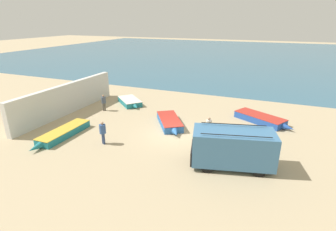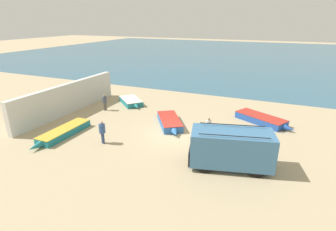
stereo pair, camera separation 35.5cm
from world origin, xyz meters
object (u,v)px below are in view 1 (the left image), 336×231
(fishing_rowboat_0, at_px, (130,102))
(fishing_rowboat_2, at_px, (62,133))
(fisherman_0, at_px, (104,101))
(fishing_rowboat_1, at_px, (261,119))
(fisherman_2, at_px, (103,131))
(fisherman_1, at_px, (209,126))
(parked_van, at_px, (232,147))
(fishing_rowboat_3, at_px, (170,122))

(fishing_rowboat_0, relative_size, fishing_rowboat_2, 0.66)
(fishing_rowboat_2, bearing_deg, fisherman_0, -174.61)
(fishing_rowboat_1, distance_m, fisherman_2, 13.29)
(fishing_rowboat_0, bearing_deg, fisherman_1, 14.76)
(fishing_rowboat_0, relative_size, fisherman_1, 2.28)
(fishing_rowboat_1, bearing_deg, fishing_rowboat_2, -117.84)
(fisherman_0, relative_size, fisherman_2, 0.95)
(fishing_rowboat_0, height_order, fishing_rowboat_1, fishing_rowboat_1)
(fishing_rowboat_0, bearing_deg, fisherman_0, -73.46)
(fishing_rowboat_0, distance_m, fisherman_1, 10.72)
(parked_van, xyz_separation_m, fisherman_1, (-2.28, 3.48, -0.31))
(fishing_rowboat_2, bearing_deg, fishing_rowboat_3, 127.13)
(fishing_rowboat_2, relative_size, fisherman_1, 3.46)
(parked_van, distance_m, fishing_rowboat_0, 14.49)
(parked_van, xyz_separation_m, fishing_rowboat_3, (-5.81, 4.52, -0.96))
(fishing_rowboat_0, bearing_deg, fishing_rowboat_1, 41.27)
(fishing_rowboat_0, bearing_deg, fishing_rowboat_2, -52.50)
(fishing_rowboat_2, relative_size, fisherman_0, 3.43)
(fishing_rowboat_1, relative_size, fisherman_0, 3.14)
(fisherman_2, bearing_deg, fishing_rowboat_3, 176.65)
(parked_van, height_order, fisherman_2, parked_van)
(parked_van, relative_size, fisherman_0, 3.21)
(fishing_rowboat_2, height_order, fisherman_2, fisherman_2)
(fishing_rowboat_0, xyz_separation_m, fisherman_1, (9.53, -4.87, 0.68))
(fishing_rowboat_3, bearing_deg, fisherman_2, -65.36)
(fishing_rowboat_1, distance_m, fishing_rowboat_2, 16.25)
(parked_van, height_order, fishing_rowboat_2, parked_van)
(fisherman_0, distance_m, fisherman_1, 11.03)
(fishing_rowboat_0, distance_m, fisherman_0, 3.09)
(parked_van, xyz_separation_m, fisherman_0, (-13.09, 5.62, -0.30))
(fisherman_1, bearing_deg, fishing_rowboat_3, -20.29)
(fishing_rowboat_1, xyz_separation_m, fishing_rowboat_3, (-7.00, -3.70, 0.00))
(fishing_rowboat_3, height_order, fisherman_0, fisherman_0)
(fishing_rowboat_2, distance_m, fisherman_0, 6.27)
(parked_van, bearing_deg, fishing_rowboat_2, -11.42)
(fisherman_2, bearing_deg, fishing_rowboat_1, 159.28)
(fishing_rowboat_3, relative_size, fisherman_1, 2.82)
(fishing_rowboat_0, relative_size, fishing_rowboat_3, 0.81)
(fishing_rowboat_3, relative_size, fisherman_2, 2.64)
(fisherman_0, relative_size, fisherman_1, 1.01)
(fishing_rowboat_3, xyz_separation_m, fisherman_0, (-7.28, 1.10, 0.66))
(fisherman_1, bearing_deg, fishing_rowboat_0, -30.86)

